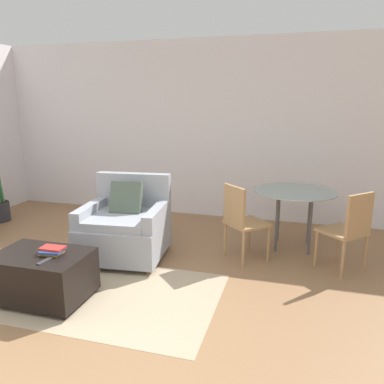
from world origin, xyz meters
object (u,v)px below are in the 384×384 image
object	(u,v)px
dining_table	(295,198)
dining_chair_near_right	(350,227)
ottoman	(42,275)
book_stack	(52,250)
dining_chair_near_left	(241,218)
tv_remote_primary	(45,261)
armchair	(125,227)

from	to	relation	value
dining_table	dining_chair_near_right	distance (m)	0.83
ottoman	book_stack	bearing A→B (deg)	16.73
book_stack	dining_table	distance (m)	2.88
dining_chair_near_left	tv_remote_primary	bearing A→B (deg)	-134.11
dining_table	armchair	bearing A→B (deg)	-155.93
dining_chair_near_left	dining_chair_near_right	xyz separation A→B (m)	(1.16, 0.00, 0.00)
tv_remote_primary	ottoman	bearing A→B (deg)	138.33
armchair	book_stack	distance (m)	1.12
tv_remote_primary	dining_chair_near_right	xyz separation A→B (m)	(2.65, 1.54, 0.06)
armchair	dining_chair_near_left	bearing A→B (deg)	11.57
dining_table	ottoman	bearing A→B (deg)	-138.20
ottoman	tv_remote_primary	world-z (taller)	tv_remote_primary
book_stack	tv_remote_primary	world-z (taller)	book_stack
ottoman	armchair	bearing A→B (deg)	74.71
tv_remote_primary	dining_chair_near_left	world-z (taller)	dining_chair_near_left
ottoman	dining_chair_near_left	distance (m)	2.18
ottoman	dining_table	distance (m)	3.01
ottoman	tv_remote_primary	distance (m)	0.29
ottoman	dining_chair_near_right	bearing A→B (deg)	26.60
dining_table	dining_chair_near_right	bearing A→B (deg)	-45.00
book_stack	dining_chair_near_left	size ratio (longest dim) A/B	0.25
book_stack	dining_chair_near_right	distance (m)	3.03
book_stack	dining_table	world-z (taller)	dining_table
armchair	dining_table	distance (m)	2.11
ottoman	book_stack	size ratio (longest dim) A/B	3.87
armchair	tv_remote_primary	world-z (taller)	armchair
tv_remote_primary	dining_chair_near_left	xyz separation A→B (m)	(1.49, 1.54, 0.06)
ottoman	dining_chair_near_left	world-z (taller)	dining_chair_near_left
armchair	dining_chair_near_right	size ratio (longest dim) A/B	1.13
dining_chair_near_left	armchair	bearing A→B (deg)	-168.43
tv_remote_primary	dining_table	xyz separation A→B (m)	(2.07, 2.12, 0.19)
armchair	dining_chair_near_left	world-z (taller)	armchair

